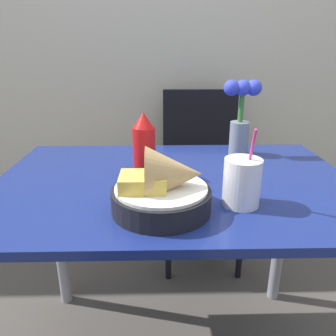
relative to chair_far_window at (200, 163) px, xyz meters
name	(u,v)px	position (x,y,z in m)	size (l,w,h in m)	color
wall_window	(167,10)	(-0.17, 0.25, 0.77)	(7.00, 0.06, 2.60)	#B7B2A3
dining_table	(174,211)	(-0.17, -0.74, 0.10)	(1.09, 0.74, 0.74)	navy
chair_far_window	(200,163)	(0.00, 0.00, 0.00)	(0.40, 0.40, 0.91)	black
food_basket	(165,189)	(-0.21, -0.94, 0.27)	(0.25, 0.25, 0.16)	black
ketchup_bottle	(144,147)	(-0.27, -0.71, 0.31)	(0.07, 0.07, 0.20)	red
drink_cup	(242,184)	(-0.01, -0.91, 0.27)	(0.10, 0.10, 0.21)	silver
flower_vase	(241,115)	(0.08, -0.49, 0.36)	(0.14, 0.07, 0.27)	gray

